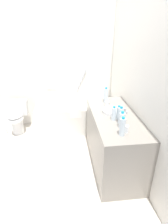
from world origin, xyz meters
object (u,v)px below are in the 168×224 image
object	(u,v)px
bathtub	(74,116)
water_bottle_1	(114,114)
toilet	(17,117)
water_bottle_0	(119,113)
water_bottle_3	(121,115)
drinking_glass_0	(126,129)
water_bottle_5	(106,95)
water_bottle_4	(122,127)
sink_basin	(113,111)
drinking_glass_1	(107,104)
water_bottle_2	(122,120)
sink_faucet	(124,110)
soap_dish	(106,99)
toilet_paper_roll	(5,131)

from	to	relation	value
bathtub	water_bottle_1	xyz separation A→B (m)	(0.47, -1.31, 0.65)
toilet	water_bottle_0	size ratio (longest dim) A/B	3.29
toilet	water_bottle_3	world-z (taller)	water_bottle_3
bathtub	drinking_glass_0	size ratio (longest dim) A/B	17.29
toilet	water_bottle_0	bearing A→B (deg)	56.31
toilet	water_bottle_5	xyz separation A→B (m)	(1.66, -0.67, 0.64)
water_bottle_4	drinking_glass_0	distance (m)	0.12
water_bottle_4	water_bottle_5	distance (m)	1.03
sink_basin	drinking_glass_1	world-z (taller)	drinking_glass_1
toilet	water_bottle_2	distance (m)	2.34
water_bottle_3	water_bottle_2	bearing A→B (deg)	-99.29
sink_faucet	water_bottle_5	xyz separation A→B (m)	(-0.19, 0.41, 0.09)
drinking_glass_0	bathtub	bearing A→B (deg)	108.32
sink_basin	drinking_glass_0	distance (m)	0.56
drinking_glass_1	water_bottle_0	bearing A→B (deg)	-83.46
water_bottle_2	drinking_glass_0	bearing A→B (deg)	-80.57
drinking_glass_0	water_bottle_5	bearing A→B (deg)	92.02
drinking_glass_1	soap_dish	world-z (taller)	drinking_glass_1
toilet	soap_dish	world-z (taller)	soap_dish
toilet	water_bottle_1	world-z (taller)	water_bottle_1
water_bottle_1	water_bottle_0	bearing A→B (deg)	17.99
water_bottle_2	drinking_glass_1	world-z (taller)	water_bottle_2
bathtub	water_bottle_3	distance (m)	1.64
water_bottle_0	water_bottle_1	xyz separation A→B (m)	(-0.07, -0.02, 0.00)
water_bottle_2	water_bottle_5	xyz separation A→B (m)	(-0.01, 0.85, 0.02)
sink_basin	water_bottle_3	distance (m)	0.34
bathtub	toilet	size ratio (longest dim) A/B	2.29
water_bottle_3	soap_dish	bearing A→B (deg)	89.67
water_bottle_3	sink_faucet	bearing A→B (deg)	63.61
water_bottle_1	water_bottle_3	world-z (taller)	water_bottle_3
sink_basin	toilet_paper_roll	xyz separation A→B (m)	(-1.95, 1.02, -0.82)
soap_dish	water_bottle_1	bearing A→B (deg)	-95.39
bathtub	drinking_glass_0	distance (m)	1.82
water_bottle_3	drinking_glass_0	world-z (taller)	water_bottle_3
water_bottle_0	water_bottle_4	distance (m)	0.42
water_bottle_4	water_bottle_5	size ratio (longest dim) A/B	0.92
water_bottle_1	water_bottle_5	distance (m)	0.64
soap_dish	bathtub	bearing A→B (deg)	135.14
toilet	drinking_glass_0	distance (m)	2.42
sink_faucet	toilet_paper_roll	bearing A→B (deg)	154.39
soap_dish	toilet_paper_roll	xyz separation A→B (m)	(-1.98, 0.49, -0.81)
sink_basin	water_bottle_1	size ratio (longest dim) A/B	1.51
sink_faucet	water_bottle_4	xyz separation A→B (m)	(-0.23, -0.62, 0.08)
sink_faucet	water_bottle_5	distance (m)	0.46
toilet_paper_roll	soap_dish	bearing A→B (deg)	-14.02
sink_basin	water_bottle_4	world-z (taller)	water_bottle_4
water_bottle_5	toilet_paper_roll	world-z (taller)	water_bottle_5
sink_faucet	water_bottle_3	size ratio (longest dim) A/B	0.65
toilet	water_bottle_3	size ratio (longest dim) A/B	2.85
water_bottle_0	toilet_paper_roll	bearing A→B (deg)	147.99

